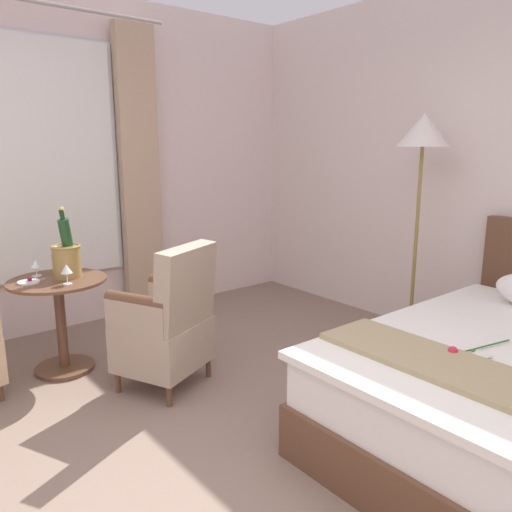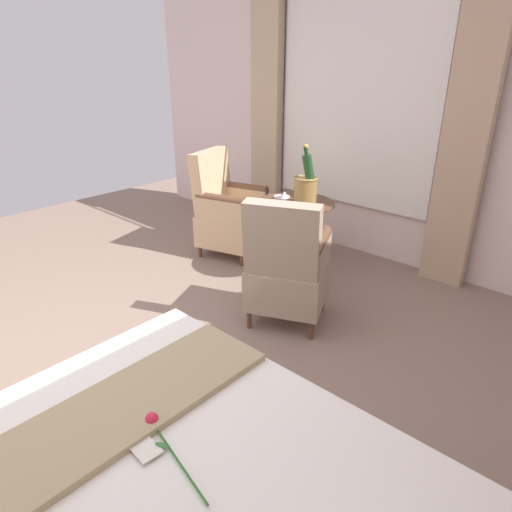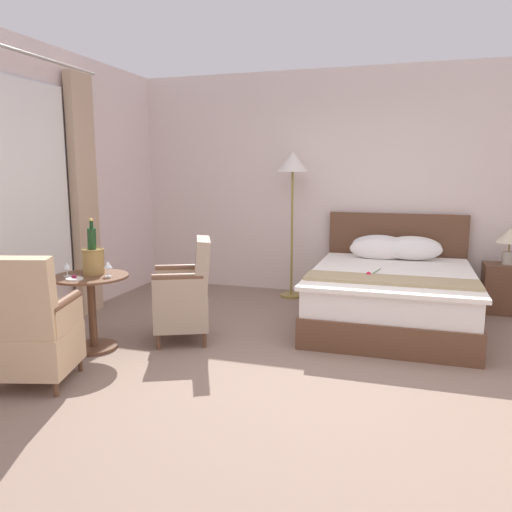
% 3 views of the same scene
% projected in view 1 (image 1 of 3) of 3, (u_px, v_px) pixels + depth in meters
% --- Properties ---
extents(wall_window_side, '(0.27, 5.57, 2.84)m').
position_uv_depth(wall_window_side, '(13.00, 167.00, 4.00)').
color(wall_window_side, silver).
rests_on(wall_window_side, ground).
extents(floor_lamp_brass, '(0.39, 0.39, 1.82)m').
position_uv_depth(floor_lamp_brass, '(423.00, 146.00, 3.78)').
color(floor_lamp_brass, olive).
rests_on(floor_lamp_brass, ground).
extents(side_table_round, '(0.66, 0.66, 0.67)m').
position_uv_depth(side_table_round, '(60.00, 316.00, 3.51)').
color(side_table_round, brown).
rests_on(side_table_round, ground).
extents(champagne_bucket, '(0.20, 0.20, 0.50)m').
position_uv_depth(champagne_bucket, '(66.00, 256.00, 3.49)').
color(champagne_bucket, olive).
rests_on(champagne_bucket, side_table_round).
extents(wine_glass_near_bucket, '(0.07, 0.07, 0.12)m').
position_uv_depth(wine_glass_near_bucket, '(36.00, 265.00, 3.51)').
color(wine_glass_near_bucket, white).
rests_on(wine_glass_near_bucket, side_table_round).
extents(wine_glass_near_edge, '(0.08, 0.08, 0.14)m').
position_uv_depth(wine_glass_near_edge, '(66.00, 270.00, 3.31)').
color(wine_glass_near_edge, white).
rests_on(wine_glass_near_edge, side_table_round).
extents(snack_plate, '(0.14, 0.14, 0.04)m').
position_uv_depth(snack_plate, '(29.00, 282.00, 3.37)').
color(snack_plate, white).
rests_on(snack_plate, side_table_round).
extents(armchair_by_window, '(0.69, 0.69, 0.97)m').
position_uv_depth(armchair_by_window, '(168.00, 324.00, 3.27)').
color(armchair_by_window, brown).
rests_on(armchair_by_window, ground).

